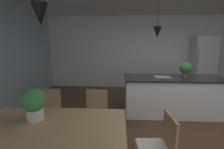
% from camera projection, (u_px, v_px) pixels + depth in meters
% --- Properties ---
extents(ground_plane, '(10.00, 8.40, 0.04)m').
position_uv_depth(ground_plane, '(188.00, 134.00, 2.90)').
color(ground_plane, '#4C301E').
extents(wall_back_kitchen, '(10.00, 0.12, 2.70)m').
position_uv_depth(wall_back_kitchen, '(155.00, 53.00, 5.84)').
color(wall_back_kitchen, silver).
rests_on(wall_back_kitchen, ground_plane).
extents(dining_table, '(1.83, 0.95, 0.73)m').
position_uv_depth(dining_table, '(48.00, 129.00, 1.81)').
color(dining_table, tan).
rests_on(dining_table, ground_plane).
extents(chair_far_right, '(0.44, 0.44, 0.87)m').
position_uv_depth(chair_far_right, '(95.00, 114.00, 2.65)').
color(chair_far_right, '#A87F56').
rests_on(chair_far_right, ground_plane).
extents(chair_kitchen_end, '(0.42, 0.42, 0.87)m').
position_uv_depth(chair_kitchen_end, '(158.00, 148.00, 1.78)').
color(chair_kitchen_end, '#A87F56').
rests_on(chair_kitchen_end, ground_plane).
extents(chair_far_left, '(0.42, 0.42, 0.87)m').
position_uv_depth(chair_far_left, '(48.00, 113.00, 2.69)').
color(chair_far_left, '#A87F56').
rests_on(chair_far_left, ground_plane).
extents(kitchen_island, '(2.34, 0.86, 0.91)m').
position_uv_depth(kitchen_island, '(173.00, 95.00, 3.68)').
color(kitchen_island, silver).
rests_on(kitchen_island, ground_plane).
extents(refrigerator, '(0.73, 0.67, 1.95)m').
position_uv_depth(refrigerator, '(202.00, 64.00, 5.43)').
color(refrigerator, silver).
rests_on(refrigerator, ground_plane).
extents(pendant_over_table, '(0.17, 0.17, 0.86)m').
position_uv_depth(pendant_over_table, '(40.00, 14.00, 1.57)').
color(pendant_over_table, black).
extents(pendant_over_island_main, '(0.18, 0.18, 0.90)m').
position_uv_depth(pendant_over_island_main, '(157.00, 32.00, 3.43)').
color(pendant_over_island_main, black).
extents(potted_plant_on_island, '(0.27, 0.27, 0.36)m').
position_uv_depth(potted_plant_on_island, '(186.00, 69.00, 3.54)').
color(potted_plant_on_island, '#4C4C51').
rests_on(potted_plant_on_island, kitchen_island).
extents(potted_plant_on_table, '(0.28, 0.28, 0.40)m').
position_uv_depth(potted_plant_on_table, '(34.00, 103.00, 1.87)').
color(potted_plant_on_table, beige).
rests_on(potted_plant_on_table, dining_table).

